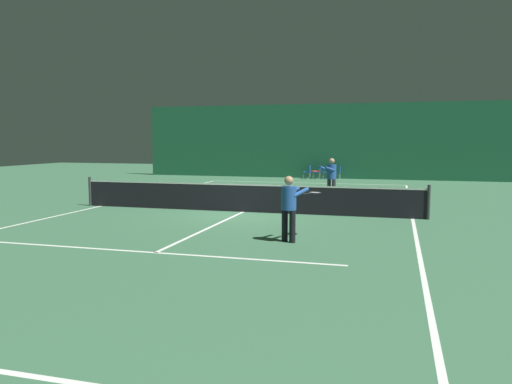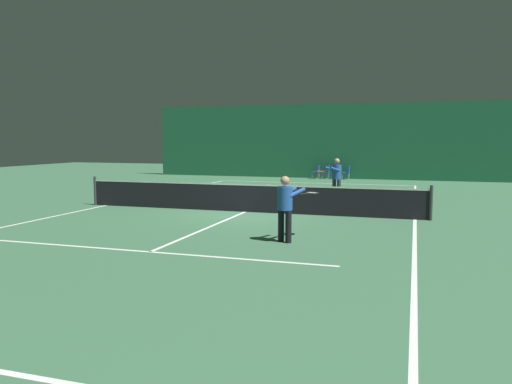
{
  "view_description": "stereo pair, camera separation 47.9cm",
  "coord_description": "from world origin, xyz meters",
  "views": [
    {
      "loc": [
        4.99,
        -16.01,
        2.43
      ],
      "look_at": [
        1.01,
        -1.97,
        0.91
      ],
      "focal_mm": 35.0,
      "sensor_mm": 36.0,
      "label": 1
    },
    {
      "loc": [
        5.45,
        -15.87,
        2.43
      ],
      "look_at": [
        1.01,
        -1.97,
        0.91
      ],
      "focal_mm": 35.0,
      "sensor_mm": 36.0,
      "label": 2
    }
  ],
  "objects": [
    {
      "name": "court_line_sideline_left",
      "position": [
        -5.5,
        0.0,
        0.0
      ],
      "size": [
        0.1,
        23.8,
        0.0
      ],
      "color": "white",
      "rests_on": "ground"
    },
    {
      "name": "courtside_chair_2",
      "position": [
        0.84,
        15.13,
        0.49
      ],
      "size": [
        0.44,
        0.44,
        0.84
      ],
      "rotation": [
        0.0,
        0.0,
        -1.57
      ],
      "color": "#99999E",
      "rests_on": "ground"
    },
    {
      "name": "tennis_net",
      "position": [
        0.0,
        0.0,
        0.51
      ],
      "size": [
        12.0,
        0.1,
        1.07
      ],
      "color": "black",
      "rests_on": "ground"
    },
    {
      "name": "backdrop_curtain",
      "position": [
        0.0,
        15.68,
        2.35
      ],
      "size": [
        23.0,
        0.12,
        4.7
      ],
      "color": "#1E5B3D",
      "rests_on": "ground"
    },
    {
      "name": "court_line_baseline_far",
      "position": [
        0.0,
        11.9,
        0.0
      ],
      "size": [
        11.0,
        0.1,
        0.0
      ],
      "color": "white",
      "rests_on": "ground"
    },
    {
      "name": "courtside_chair_1",
      "position": [
        0.21,
        15.13,
        0.49
      ],
      "size": [
        0.44,
        0.44,
        0.84
      ],
      "rotation": [
        0.0,
        0.0,
        -1.57
      ],
      "color": "#99999E",
      "rests_on": "ground"
    },
    {
      "name": "courtside_chair_3",
      "position": [
        1.47,
        15.13,
        0.49
      ],
      "size": [
        0.44,
        0.44,
        0.84
      ],
      "rotation": [
        0.0,
        0.0,
        -1.57
      ],
      "color": "#99999E",
      "rests_on": "ground"
    },
    {
      "name": "court_line_sideline_right",
      "position": [
        5.5,
        0.0,
        0.0
      ],
      "size": [
        0.1,
        23.8,
        0.0
      ],
      "color": "white",
      "rests_on": "ground"
    },
    {
      "name": "player_far",
      "position": [
        2.37,
        4.61,
        0.98
      ],
      "size": [
        1.05,
        1.32,
        1.68
      ],
      "rotation": [
        0.0,
        0.0,
        -2.16
      ],
      "color": "#2D2D38",
      "rests_on": "ground"
    },
    {
      "name": "court_line_service_far",
      "position": [
        0.0,
        6.4,
        0.0
      ],
      "size": [
        8.25,
        0.1,
        0.0
      ],
      "color": "white",
      "rests_on": "ground"
    },
    {
      "name": "court_line_centre",
      "position": [
        0.0,
        0.0,
        0.0
      ],
      "size": [
        0.1,
        12.8,
        0.0
      ],
      "color": "white",
      "rests_on": "ground"
    },
    {
      "name": "court_line_service_near",
      "position": [
        0.0,
        -6.4,
        0.0
      ],
      "size": [
        8.25,
        0.1,
        0.0
      ],
      "color": "white",
      "rests_on": "ground"
    },
    {
      "name": "courtside_chair_0",
      "position": [
        -0.42,
        15.13,
        0.49
      ],
      "size": [
        0.44,
        0.44,
        0.84
      ],
      "rotation": [
        0.0,
        0.0,
        -1.57
      ],
      "color": "#99999E",
      "rests_on": "ground"
    },
    {
      "name": "ground_plane",
      "position": [
        0.0,
        0.0,
        0.0
      ],
      "size": [
        60.0,
        60.0,
        0.0
      ],
      "primitive_type": "plane",
      "color": "#386647"
    },
    {
      "name": "player_near",
      "position": [
        2.55,
        -4.43,
        0.92
      ],
      "size": [
        0.97,
        1.31,
        1.58
      ],
      "rotation": [
        0.0,
        0.0,
        1.04
      ],
      "color": "black",
      "rests_on": "ground"
    }
  ]
}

